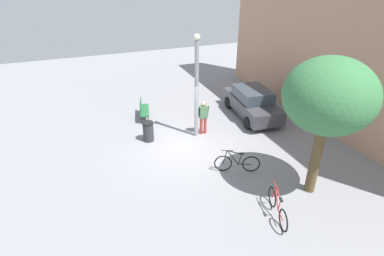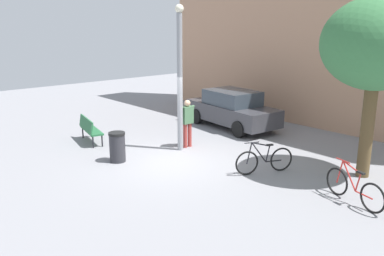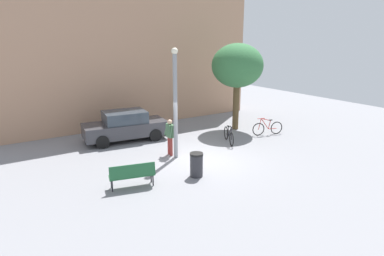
% 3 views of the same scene
% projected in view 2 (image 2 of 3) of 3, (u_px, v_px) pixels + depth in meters
% --- Properties ---
extents(ground_plane, '(36.00, 36.00, 0.00)m').
position_uv_depth(ground_plane, '(174.00, 162.00, 12.61)').
color(ground_plane, gray).
extents(building_facade, '(16.19, 2.00, 9.78)m').
position_uv_depth(building_facade, '(324.00, 6.00, 16.53)').
color(building_facade, tan).
rests_on(building_facade, ground_plane).
extents(lamppost, '(0.28, 0.28, 4.79)m').
position_uv_depth(lamppost, '(180.00, 75.00, 13.16)').
color(lamppost, gray).
rests_on(lamppost, ground_plane).
extents(person_by_lamppost, '(0.29, 0.60, 1.67)m').
position_uv_depth(person_by_lamppost, '(187.00, 120.00, 13.87)').
color(person_by_lamppost, '#9E3833').
rests_on(person_by_lamppost, ground_plane).
extents(park_bench, '(1.67, 0.82, 0.92)m').
position_uv_depth(park_bench, '(89.00, 128.00, 14.51)').
color(park_bench, '#236038').
rests_on(park_bench, ground_plane).
extents(plaza_tree, '(2.90, 2.90, 4.91)m').
position_uv_depth(plaza_tree, '(377.00, 45.00, 10.51)').
color(plaza_tree, brown).
rests_on(plaza_tree, ground_plane).
extents(bicycle_red, '(1.75, 0.57, 0.97)m').
position_uv_depth(bicycle_red, '(354.00, 188.00, 9.60)').
color(bicycle_red, black).
rests_on(bicycle_red, ground_plane).
extents(bicycle_black, '(0.78, 1.68, 0.97)m').
position_uv_depth(bicycle_black, '(264.00, 160.00, 11.56)').
color(bicycle_black, black).
rests_on(bicycle_black, ground_plane).
extents(parked_car_charcoal, '(4.36, 2.17, 1.55)m').
position_uv_depth(parked_car_charcoal, '(232.00, 109.00, 16.63)').
color(parked_car_charcoal, '#38383D').
rests_on(parked_car_charcoal, ground_plane).
extents(trash_bin, '(0.52, 0.52, 0.94)m').
position_uv_depth(trash_bin, '(117.00, 147.00, 12.51)').
color(trash_bin, '#2D2D33').
rests_on(trash_bin, ground_plane).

